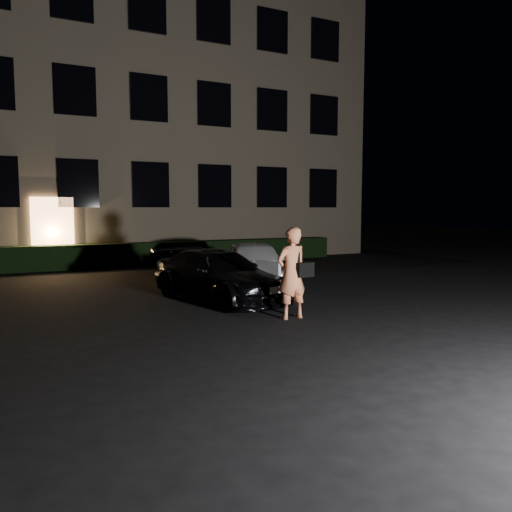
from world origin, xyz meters
name	(u,v)px	position (x,y,z in m)	size (l,w,h in m)	color
ground	(304,322)	(0.00, 0.00, 0.00)	(80.00, 80.00, 0.00)	black
building	(126,120)	(0.00, 14.99, 6.00)	(20.00, 8.11, 12.00)	#6F624F
hedge	(155,254)	(0.00, 10.50, 0.42)	(15.00, 0.70, 0.85)	black
sedan	(219,275)	(-0.60, 2.75, 0.58)	(2.46, 4.22, 1.15)	black
hatch	(254,265)	(0.86, 3.89, 0.64)	(2.54, 4.03, 1.28)	silver
man	(292,273)	(-0.07, 0.35, 0.88)	(0.75, 0.47, 1.76)	#FF9261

